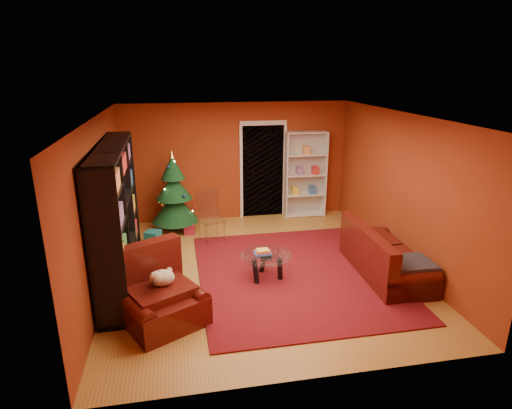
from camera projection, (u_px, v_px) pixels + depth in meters
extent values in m
cube|color=#A7782F|center=(260.00, 271.00, 7.36)|extent=(5.00, 5.50, 0.05)
cube|color=silver|center=(261.00, 115.00, 6.54)|extent=(5.00, 5.50, 0.05)
cube|color=#963618|center=(236.00, 162.00, 9.54)|extent=(5.00, 0.05, 2.60)
cube|color=#963618|center=(98.00, 206.00, 6.50)|extent=(0.05, 5.50, 2.60)
cube|color=#963618|center=(404.00, 189.00, 7.39)|extent=(0.05, 5.50, 2.60)
cube|color=maroon|center=(295.00, 274.00, 7.18)|extent=(3.19, 3.72, 0.02)
cube|color=#166F76|center=(153.00, 237.00, 8.37)|extent=(0.35, 0.35, 0.27)
cube|color=maroon|center=(189.00, 229.00, 8.90)|extent=(0.22, 0.22, 0.22)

